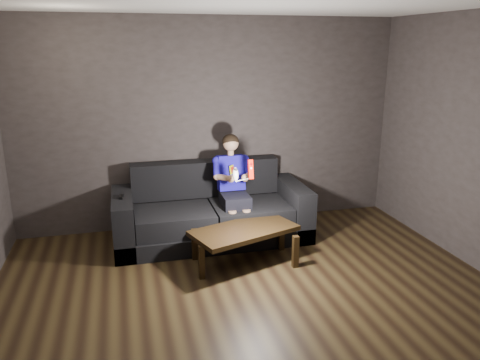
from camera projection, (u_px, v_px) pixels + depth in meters
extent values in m
plane|color=black|center=(267.00, 321.00, 4.11)|extent=(5.00, 5.00, 0.00)
cube|color=#37302F|center=(211.00, 124.00, 6.06)|extent=(5.00, 0.04, 2.70)
cube|color=black|center=(212.00, 231.00, 5.84)|extent=(2.36, 1.02, 0.20)
cube|color=black|center=(174.00, 220.00, 5.57)|extent=(0.92, 0.72, 0.25)
cube|color=black|center=(251.00, 214.00, 5.79)|extent=(0.92, 0.72, 0.25)
cube|color=black|center=(205.00, 178.00, 6.05)|extent=(1.89, 0.24, 0.46)
cube|color=black|center=(123.00, 222.00, 5.53)|extent=(0.24, 1.02, 0.64)
cube|color=black|center=(292.00, 207.00, 6.04)|extent=(0.24, 1.02, 0.64)
cube|color=black|center=(235.00, 200.00, 5.67)|extent=(0.32, 0.41, 0.15)
cube|color=#1F1291|center=(231.00, 173.00, 5.79)|extent=(0.32, 0.23, 0.45)
cube|color=#D3DD0A|center=(233.00, 169.00, 5.68)|extent=(0.10, 0.10, 0.11)
cube|color=red|center=(233.00, 169.00, 5.68)|extent=(0.06, 0.06, 0.07)
cylinder|color=tan|center=(231.00, 153.00, 5.72)|extent=(0.08, 0.08, 0.06)
sphere|color=tan|center=(231.00, 143.00, 5.69)|extent=(0.19, 0.19, 0.19)
ellipsoid|color=black|center=(230.00, 141.00, 5.69)|extent=(0.20, 0.20, 0.17)
cylinder|color=#1F1291|center=(216.00, 169.00, 5.65)|extent=(0.09, 0.24, 0.21)
cylinder|color=#1F1291|center=(248.00, 167.00, 5.75)|extent=(0.09, 0.24, 0.21)
cylinder|color=tan|center=(224.00, 176.00, 5.52)|extent=(0.15, 0.26, 0.11)
cylinder|color=tan|center=(248.00, 174.00, 5.59)|extent=(0.15, 0.26, 0.11)
sphere|color=tan|center=(231.00, 179.00, 5.44)|extent=(0.09, 0.09, 0.09)
sphere|color=tan|center=(245.00, 178.00, 5.48)|extent=(0.09, 0.09, 0.09)
cylinder|color=tan|center=(232.00, 225.00, 5.51)|extent=(0.10, 0.10, 0.37)
cylinder|color=tan|center=(246.00, 224.00, 5.56)|extent=(0.10, 0.10, 0.37)
cube|color=red|center=(251.00, 169.00, 5.22)|extent=(0.05, 0.08, 0.22)
cube|color=maroon|center=(251.00, 164.00, 5.18)|extent=(0.04, 0.01, 0.04)
cylinder|color=white|center=(251.00, 171.00, 5.20)|extent=(0.02, 0.01, 0.02)
ellipsoid|color=white|center=(235.00, 174.00, 5.20)|extent=(0.07, 0.10, 0.17)
cylinder|color=black|center=(236.00, 170.00, 5.15)|extent=(0.03, 0.01, 0.03)
cube|color=black|center=(121.00, 197.00, 5.39)|extent=(0.05, 0.15, 0.03)
cube|color=black|center=(121.00, 194.00, 5.42)|extent=(0.02, 0.02, 0.00)
cube|color=black|center=(244.00, 231.00, 5.11)|extent=(1.26, 0.91, 0.05)
cube|color=black|center=(202.00, 262.00, 4.83)|extent=(0.06, 0.06, 0.36)
cube|color=black|center=(295.00, 252.00, 5.07)|extent=(0.06, 0.06, 0.36)
cube|color=black|center=(194.00, 244.00, 5.26)|extent=(0.06, 0.06, 0.36)
cube|color=black|center=(281.00, 235.00, 5.51)|extent=(0.06, 0.06, 0.36)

